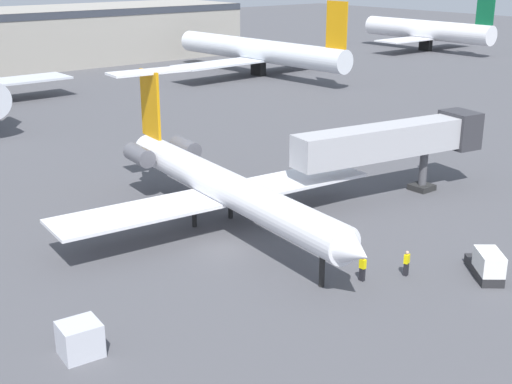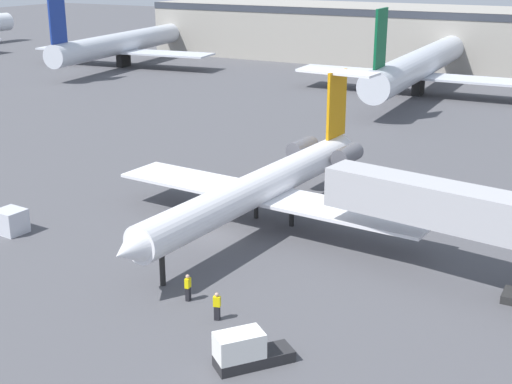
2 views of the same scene
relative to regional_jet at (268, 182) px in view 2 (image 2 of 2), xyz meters
name	(u,v)px [view 2 (image 2 of 2)]	position (x,y,z in m)	size (l,w,h in m)	color
ground_plane	(220,237)	(-2.03, -3.69, -3.50)	(400.00, 400.00, 0.10)	#4C4C51
regional_jet	(268,182)	(0.00, 0.00, 0.00)	(25.71, 30.56, 10.29)	white
jet_bridge	(480,214)	(16.09, -3.65, 1.41)	(18.22, 5.78, 6.55)	#ADADB2
ground_crew_marshaller	(217,306)	(4.23, -14.47, -2.59)	(0.45, 0.36, 1.69)	black
ground_crew_loader	(188,287)	(1.49, -13.24, -2.59)	(0.30, 0.43, 1.69)	black
baggage_tug_lead	(246,351)	(7.92, -17.85, -2.61)	(3.62, 3.98, 1.90)	#262628
cargo_container_uld	(11,221)	(-16.02, -10.22, -2.55)	(2.16, 2.02, 1.80)	silver
terminal_building	(483,39)	(-2.03, 89.27, 1.75)	(128.88, 21.26, 10.37)	#9E998E
parked_airliner_west_mid	(122,44)	(-60.45, 59.71, 0.75)	(35.05, 41.36, 13.21)	silver
parked_airliner_centre	(419,65)	(-4.67, 57.56, 0.96)	(36.99, 43.97, 13.63)	silver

